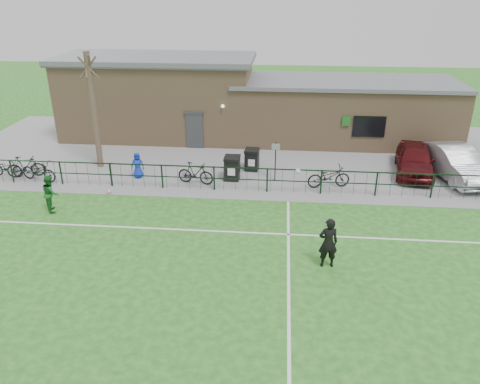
# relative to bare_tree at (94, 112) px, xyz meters

# --- Properties ---
(ground) EXTENTS (90.00, 90.00, 0.00)m
(ground) POSITION_rel_bare_tree_xyz_m (8.00, -10.50, -3.00)
(ground) COLOR #225F1C
(ground) RESTS_ON ground
(paving_strip) EXTENTS (34.00, 13.00, 0.02)m
(paving_strip) POSITION_rel_bare_tree_xyz_m (8.00, 3.00, -2.99)
(paving_strip) COLOR gray
(paving_strip) RESTS_ON ground
(pitch_line_touch) EXTENTS (28.00, 0.10, 0.01)m
(pitch_line_touch) POSITION_rel_bare_tree_xyz_m (8.00, -2.70, -3.00)
(pitch_line_touch) COLOR white
(pitch_line_touch) RESTS_ON ground
(pitch_line_mid) EXTENTS (28.00, 0.10, 0.01)m
(pitch_line_mid) POSITION_rel_bare_tree_xyz_m (8.00, -6.50, -3.00)
(pitch_line_mid) COLOR white
(pitch_line_mid) RESTS_ON ground
(pitch_line_perp) EXTENTS (0.10, 16.00, 0.01)m
(pitch_line_perp) POSITION_rel_bare_tree_xyz_m (10.00, -10.50, -3.00)
(pitch_line_perp) COLOR white
(pitch_line_perp) RESTS_ON ground
(perimeter_fence) EXTENTS (28.00, 0.10, 1.20)m
(perimeter_fence) POSITION_rel_bare_tree_xyz_m (8.00, -2.50, -2.40)
(perimeter_fence) COLOR black
(perimeter_fence) RESTS_ON ground
(bare_tree) EXTENTS (0.30, 0.30, 6.00)m
(bare_tree) POSITION_rel_bare_tree_xyz_m (0.00, 0.00, 0.00)
(bare_tree) COLOR #4D3B2E
(bare_tree) RESTS_ON ground
(wheelie_bin_left) EXTENTS (0.74, 0.83, 1.04)m
(wheelie_bin_left) POSITION_rel_bare_tree_xyz_m (8.10, 0.28, -2.46)
(wheelie_bin_left) COLOR black
(wheelie_bin_left) RESTS_ON paving_strip
(wheelie_bin_right) EXTENTS (0.74, 0.83, 1.10)m
(wheelie_bin_right) POSITION_rel_bare_tree_xyz_m (7.21, -1.11, -2.43)
(wheelie_bin_right) COLOR black
(wheelie_bin_right) RESTS_ON paving_strip
(sign_post) EXTENTS (0.07, 0.07, 2.00)m
(sign_post) POSITION_rel_bare_tree_xyz_m (9.34, -1.07, -1.98)
(sign_post) COLOR black
(sign_post) RESTS_ON paving_strip
(car_maroon) EXTENTS (2.58, 4.73, 1.52)m
(car_maroon) POSITION_rel_bare_tree_xyz_m (16.43, 0.53, -2.22)
(car_maroon) COLOR #470C0F
(car_maroon) RESTS_ON paving_strip
(car_silver) EXTENTS (2.59, 5.05, 1.59)m
(car_silver) POSITION_rel_bare_tree_xyz_m (18.29, 0.11, -2.19)
(car_silver) COLOR #B7B9BF
(car_silver) RESTS_ON paving_strip
(bicycle_a) EXTENTS (1.79, 0.80, 0.91)m
(bicycle_a) POSITION_rel_bare_tree_xyz_m (-4.17, -1.76, -2.52)
(bicycle_a) COLOR black
(bicycle_a) RESTS_ON paving_strip
(bicycle_b) EXTENTS (1.90, 1.02, 1.10)m
(bicycle_b) POSITION_rel_bare_tree_xyz_m (-3.19, -1.76, -2.43)
(bicycle_b) COLOR black
(bicycle_b) RESTS_ON paving_strip
(bicycle_c) EXTENTS (2.11, 1.17, 1.05)m
(bicycle_c) POSITION_rel_bare_tree_xyz_m (-2.31, -2.17, -2.46)
(bicycle_c) COLOR black
(bicycle_c) RESTS_ON paving_strip
(bicycle_d) EXTENTS (1.88, 0.85, 1.09)m
(bicycle_d) POSITION_rel_bare_tree_xyz_m (5.49, -1.85, -2.43)
(bicycle_d) COLOR black
(bicycle_d) RESTS_ON paving_strip
(bicycle_e) EXTENTS (2.16, 1.14, 1.08)m
(bicycle_e) POSITION_rel_bare_tree_xyz_m (11.91, -1.70, -2.44)
(bicycle_e) COLOR black
(bicycle_e) RESTS_ON paving_strip
(spectator_child) EXTENTS (0.73, 0.57, 1.32)m
(spectator_child) POSITION_rel_bare_tree_xyz_m (2.46, -1.33, -2.32)
(spectator_child) COLOR #1434BF
(spectator_child) RESTS_ON paving_strip
(goalkeeper_kick) EXTENTS (1.49, 3.69, 2.30)m
(goalkeeper_kick) POSITION_rel_bare_tree_xyz_m (11.29, -8.54, -2.05)
(goalkeeper_kick) COLOR black
(goalkeeper_kick) RESTS_ON ground
(outfield_player) EXTENTS (0.91, 0.98, 1.61)m
(outfield_player) POSITION_rel_bare_tree_xyz_m (-0.15, -5.28, -2.19)
(outfield_player) COLOR #1B5F22
(outfield_player) RESTS_ON ground
(ball_ground) EXTENTS (0.23, 0.23, 0.23)m
(ball_ground) POSITION_rel_bare_tree_xyz_m (1.65, -3.39, -2.89)
(ball_ground) COLOR silver
(ball_ground) RESTS_ON ground
(clubhouse) EXTENTS (24.25, 5.40, 4.96)m
(clubhouse) POSITION_rel_bare_tree_xyz_m (7.12, 6.00, -0.78)
(clubhouse) COLOR #A4815B
(clubhouse) RESTS_ON ground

